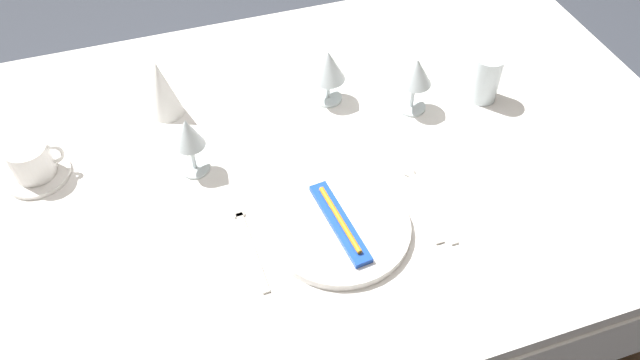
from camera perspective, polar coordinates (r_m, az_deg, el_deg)
name	(u,v)px	position (r m, az deg, el deg)	size (l,w,h in m)	color
ground_plane	(298,326)	(1.93, -2.07, -13.43)	(6.00, 6.00, 0.00)	#383D47
dining_table	(290,183)	(1.39, -2.79, -0.26)	(1.80, 1.11, 0.74)	white
dinner_plate	(339,227)	(1.19, 1.83, -4.44)	(0.28, 0.28, 0.02)	white
toothbrush_package	(340,222)	(1.17, 1.85, -3.94)	(0.06, 0.21, 0.02)	blue
fork_outer	(248,240)	(1.18, -6.71, -5.63)	(0.02, 0.23, 0.00)	beige
dinner_knife	(417,203)	(1.25, 9.05, -2.18)	(0.02, 0.22, 0.00)	beige
spoon_soup	(422,192)	(1.27, 9.51, -1.11)	(0.03, 0.23, 0.01)	beige
saucer_left	(38,174)	(1.41, -24.87, 0.48)	(0.14, 0.14, 0.01)	white
coffee_cup_left	(31,160)	(1.39, -25.35, 1.68)	(0.11, 0.09, 0.07)	white
wine_glass_centre	(328,67)	(1.41, 0.78, 10.48)	(0.08, 0.08, 0.14)	silver
wine_glass_left	(416,74)	(1.40, 8.93, 9.75)	(0.08, 0.08, 0.14)	silver
wine_glass_right	(188,136)	(1.26, -12.20, 4.05)	(0.06, 0.06, 0.14)	silver
drink_tumbler	(485,81)	(1.49, 15.14, 8.95)	(0.07, 0.07, 0.12)	silver
napkin_folded	(162,89)	(1.43, -14.57, 8.27)	(0.08, 0.08, 0.14)	white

